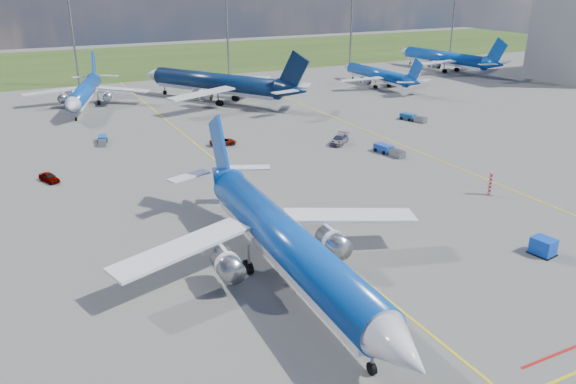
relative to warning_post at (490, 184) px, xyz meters
name	(u,v)px	position (x,y,z in m)	size (l,w,h in m)	color
ground	(348,267)	(-26.00, -8.00, -1.50)	(400.00, 400.00, 0.00)	#565653
grass_strip	(96,63)	(-26.00, 142.00, -1.50)	(400.00, 80.00, 0.01)	#2D4719
taxiway_lines	(240,179)	(-25.83, 19.70, -1.49)	(60.25, 160.00, 0.02)	yellow
floodlight_masts	(154,31)	(-16.00, 102.00, 11.06)	(202.20, 0.50, 22.70)	slate
warning_post	(490,184)	(0.00, 0.00, 0.00)	(0.50, 0.50, 3.00)	red
bg_jet_nnw	(87,107)	(-38.06, 75.42, -1.50)	(27.67, 36.31, 9.51)	#0C44AC
bg_jet_n	(217,102)	(-11.67, 68.42, -1.50)	(34.81, 45.69, 11.97)	#081E43
bg_jet_ne	(377,86)	(30.46, 68.03, -1.50)	(24.74, 32.48, 8.51)	#0C44AC
bg_jet_ene	(443,71)	(62.02, 79.70, -1.50)	(30.82, 40.45, 10.60)	#0C44AC
main_airliner	(287,280)	(-32.29, -7.62, -1.50)	(32.29, 42.38, 11.10)	#0C44AC
uld_container	(543,246)	(-7.34, -14.37, -0.65)	(1.70, 2.13, 1.70)	blue
service_car_a	(49,177)	(-49.13, 29.93, -0.88)	(1.46, 3.63, 1.24)	#999999
service_car_b	(223,142)	(-22.21, 35.98, -0.90)	(1.99, 4.33, 1.20)	#999999
service_car_c	(339,140)	(-4.89, 28.13, -0.75)	(2.10, 5.16, 1.50)	#999999
baggage_tug_w	(388,150)	(-1.02, 19.98, -0.91)	(2.31, 5.76, 1.26)	#1B43A7
baggage_tug_c	(102,140)	(-39.62, 45.98, -1.00)	(2.08, 4.86, 1.06)	#1B53A5
baggage_tug_e	(412,118)	(15.83, 35.52, -0.94)	(2.95, 5.54, 1.20)	#164C88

